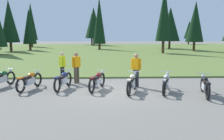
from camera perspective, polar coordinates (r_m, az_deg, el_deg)
ground_plane at (r=10.81m, az=0.12°, el=-5.22°), size 140.00×140.00×0.00m
grass_moorland at (r=35.61m, az=-1.49°, el=4.79°), size 80.00×44.00×0.10m
forest_treeline at (r=39.37m, az=-5.25°, el=11.49°), size 45.39×29.21×8.68m
motorcycle_british_green at (r=12.73m, az=-25.62°, el=-1.93°), size 0.80×2.05×0.88m
motorcycle_orange at (r=11.72m, az=-19.66°, el=-2.43°), size 0.81×2.05×0.88m
motorcycle_navy at (r=11.39m, az=-11.94°, el=-2.42°), size 0.72×2.07×0.88m
motorcycle_maroon at (r=11.04m, az=-3.63°, el=-2.61°), size 0.88×2.02×0.88m
motorcycle_cream at (r=10.60m, az=4.94°, el=-3.10°), size 0.84×2.03×0.88m
motorcycle_silver at (r=10.83m, az=13.17°, el=-3.06°), size 0.93×2.00×0.88m
motorcycle_black at (r=10.75m, az=22.03°, el=-3.57°), size 0.78×2.05×0.88m
rider_in_hivis_vest at (r=11.58m, az=5.94°, el=0.48°), size 0.48×0.38×1.67m
rider_checking_bike at (r=12.51m, az=-8.79°, el=1.05°), size 0.42×0.41×1.67m
rider_with_back_turned at (r=12.83m, az=-12.19°, el=1.15°), size 0.39×0.47×1.67m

